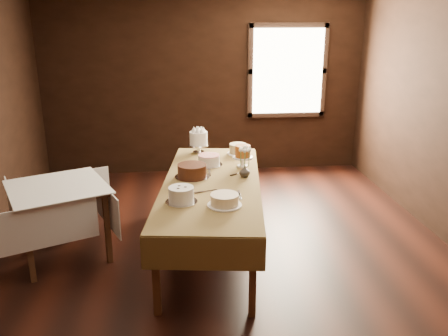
% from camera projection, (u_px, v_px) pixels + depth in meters
% --- Properties ---
extents(floor, '(5.00, 6.00, 0.01)m').
position_uv_depth(floor, '(226.00, 260.00, 4.89)').
color(floor, black).
rests_on(floor, ground).
extents(wall_back, '(5.00, 0.02, 2.80)m').
position_uv_depth(wall_back, '(205.00, 85.00, 7.28)').
color(wall_back, black).
rests_on(wall_back, ground).
extents(wall_front, '(5.00, 0.02, 2.80)m').
position_uv_depth(wall_front, '(323.00, 332.00, 1.62)').
color(wall_front, black).
rests_on(wall_front, ground).
extents(window, '(1.10, 0.05, 1.30)m').
position_uv_depth(window, '(288.00, 71.00, 7.30)').
color(window, '#FFEABF').
rests_on(window, wall_back).
extents(display_table, '(1.32, 2.65, 0.79)m').
position_uv_depth(display_table, '(212.00, 187.00, 4.89)').
color(display_table, '#462A18').
rests_on(display_table, ground).
extents(side_table, '(1.23, 1.23, 0.79)m').
position_uv_depth(side_table, '(58.00, 195.00, 4.77)').
color(side_table, '#462A18').
rests_on(side_table, ground).
extents(cake_meringue, '(0.28, 0.28, 0.28)m').
position_uv_depth(cake_meringue, '(199.00, 143.00, 5.85)').
color(cake_meringue, silver).
rests_on(cake_meringue, display_table).
extents(cake_speckled, '(0.27, 0.27, 0.13)m').
position_uv_depth(cake_speckled, '(238.00, 149.00, 5.83)').
color(cake_speckled, white).
rests_on(cake_speckled, display_table).
extents(cake_lattice, '(0.34, 0.34, 0.12)m').
position_uv_depth(cake_lattice, '(209.00, 161.00, 5.38)').
color(cake_lattice, silver).
rests_on(cake_lattice, display_table).
extents(cake_caramel, '(0.23, 0.23, 0.27)m').
position_uv_depth(cake_caramel, '(243.00, 157.00, 5.31)').
color(cake_caramel, white).
rests_on(cake_caramel, display_table).
extents(cake_chocolate, '(0.44, 0.44, 0.14)m').
position_uv_depth(cake_chocolate, '(192.00, 171.00, 4.97)').
color(cake_chocolate, silver).
rests_on(cake_chocolate, display_table).
extents(cake_swirl, '(0.33, 0.33, 0.15)m').
position_uv_depth(cake_swirl, '(181.00, 195.00, 4.31)').
color(cake_swirl, silver).
rests_on(cake_swirl, display_table).
extents(cake_cream, '(0.32, 0.32, 0.11)m').
position_uv_depth(cake_cream, '(225.00, 200.00, 4.24)').
color(cake_cream, white).
rests_on(cake_cream, display_table).
extents(cake_server_a, '(0.24, 0.10, 0.01)m').
position_uv_depth(cake_server_a, '(210.00, 191.00, 4.61)').
color(cake_server_a, silver).
rests_on(cake_server_a, display_table).
extents(cake_server_b, '(0.04, 0.24, 0.01)m').
position_uv_depth(cake_server_b, '(240.00, 197.00, 4.45)').
color(cake_server_b, silver).
rests_on(cake_server_b, display_table).
extents(cake_server_c, '(0.03, 0.24, 0.01)m').
position_uv_depth(cake_server_c, '(209.00, 171.00, 5.20)').
color(cake_server_c, silver).
rests_on(cake_server_c, display_table).
extents(cake_server_d, '(0.21, 0.16, 0.01)m').
position_uv_depth(cake_server_d, '(241.00, 172.00, 5.15)').
color(cake_server_d, silver).
rests_on(cake_server_d, display_table).
extents(cake_server_e, '(0.23, 0.11, 0.01)m').
position_uv_depth(cake_server_e, '(184.00, 189.00, 4.66)').
color(cake_server_e, silver).
rests_on(cake_server_e, display_table).
extents(flower_vase, '(0.16, 0.16, 0.12)m').
position_uv_depth(flower_vase, '(245.00, 171.00, 5.00)').
color(flower_vase, '#2D2823').
rests_on(flower_vase, display_table).
extents(flower_bouquet, '(0.14, 0.14, 0.20)m').
position_uv_depth(flower_bouquet, '(245.00, 155.00, 4.94)').
color(flower_bouquet, white).
rests_on(flower_bouquet, flower_vase).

